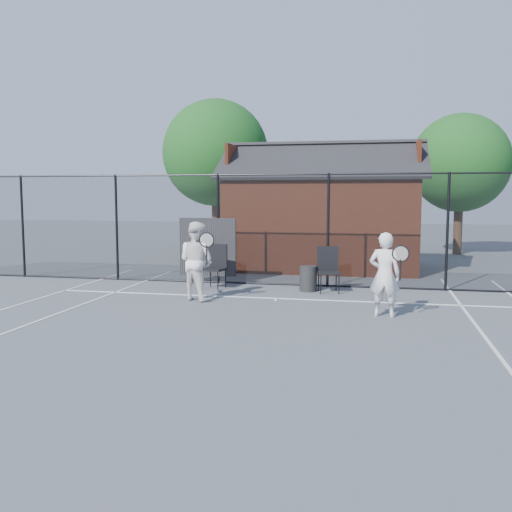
% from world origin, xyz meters
% --- Properties ---
extents(ground, '(80.00, 80.00, 0.00)m').
position_xyz_m(ground, '(0.00, 0.00, 0.00)').
color(ground, '#4F555A').
rests_on(ground, ground).
extents(court_lines, '(11.02, 18.00, 0.01)m').
position_xyz_m(court_lines, '(0.00, -1.32, 0.01)').
color(court_lines, silver).
rests_on(court_lines, ground).
extents(fence, '(22.04, 3.00, 3.00)m').
position_xyz_m(fence, '(-0.30, 5.00, 1.45)').
color(fence, black).
rests_on(fence, ground).
extents(clubhouse, '(6.50, 4.36, 4.19)m').
position_xyz_m(clubhouse, '(0.50, 9.00, 1.61)').
color(clubhouse, brown).
rests_on(clubhouse, ground).
extents(tree_left, '(4.48, 4.48, 6.44)m').
position_xyz_m(tree_left, '(-4.50, 13.50, 4.19)').
color(tree_left, '#372916').
rests_on(tree_left, ground).
extents(tree_right, '(3.97, 3.97, 5.70)m').
position_xyz_m(tree_right, '(5.50, 14.50, 3.71)').
color(tree_right, '#372916').
rests_on(tree_right, ground).
extents(player_front, '(0.79, 0.61, 1.70)m').
position_xyz_m(player_front, '(2.43, 1.47, 0.85)').
color(player_front, silver).
rests_on(player_front, ground).
extents(player_back, '(1.09, 0.99, 1.82)m').
position_xyz_m(player_back, '(-1.81, 2.47, 0.91)').
color(player_back, white).
rests_on(player_back, ground).
extents(chair_left, '(0.64, 0.65, 1.12)m').
position_xyz_m(chair_left, '(-1.87, 4.10, 0.56)').
color(chair_left, black).
rests_on(chair_left, ground).
extents(chair_right, '(0.65, 0.66, 1.12)m').
position_xyz_m(chair_right, '(1.11, 4.10, 0.56)').
color(chair_right, black).
rests_on(chair_right, ground).
extents(waste_bin, '(0.53, 0.53, 0.64)m').
position_xyz_m(waste_bin, '(0.58, 4.21, 0.32)').
color(waste_bin, black).
rests_on(waste_bin, ground).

